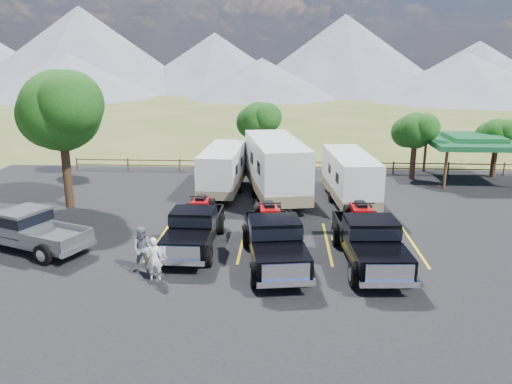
# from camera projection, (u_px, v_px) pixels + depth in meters

# --- Properties ---
(ground) EXTENTS (320.00, 320.00, 0.00)m
(ground) POSITION_uv_depth(u_px,v_px,m) (284.00, 280.00, 19.70)
(ground) COLOR #4E5D27
(ground) RESTS_ON ground
(asphalt_lot) EXTENTS (44.00, 34.00, 0.04)m
(asphalt_lot) POSITION_uv_depth(u_px,v_px,m) (285.00, 250.00, 22.59)
(asphalt_lot) COLOR black
(asphalt_lot) RESTS_ON ground
(stall_lines) EXTENTS (12.12, 5.50, 0.01)m
(stall_lines) POSITION_uv_depth(u_px,v_px,m) (285.00, 242.00, 23.54)
(stall_lines) COLOR yellow
(stall_lines) RESTS_ON asphalt_lot
(tree_big_nw) EXTENTS (5.54, 5.18, 7.84)m
(tree_big_nw) POSITION_uv_depth(u_px,v_px,m) (60.00, 111.00, 27.61)
(tree_big_nw) COLOR black
(tree_big_nw) RESTS_ON ground
(tree_ne_a) EXTENTS (3.11, 2.92, 4.76)m
(tree_ne_a) POSITION_uv_depth(u_px,v_px,m) (415.00, 131.00, 34.65)
(tree_ne_a) COLOR black
(tree_ne_a) RESTS_ON ground
(tree_ne_b) EXTENTS (2.77, 2.59, 4.27)m
(tree_ne_b) POSITION_uv_depth(u_px,v_px,m) (497.00, 134.00, 35.37)
(tree_ne_b) COLOR black
(tree_ne_b) RESTS_ON ground
(tree_north) EXTENTS (3.46, 3.24, 5.25)m
(tree_north) POSITION_uv_depth(u_px,v_px,m) (259.00, 121.00, 37.10)
(tree_north) COLOR black
(tree_north) RESTS_ON ground
(tree_nw_small) EXTENTS (2.59, 2.43, 3.85)m
(tree_nw_small) POSITION_uv_depth(u_px,v_px,m) (65.00, 137.00, 36.23)
(tree_nw_small) COLOR black
(tree_nw_small) RESTS_ON ground
(rail_fence) EXTENTS (36.12, 0.12, 1.00)m
(rail_fence) POSITION_uv_depth(u_px,v_px,m) (312.00, 165.00, 37.24)
(rail_fence) COLOR brown
(rail_fence) RESTS_ON ground
(pavilion) EXTENTS (6.20, 6.20, 3.22)m
(pavilion) POSITION_uv_depth(u_px,v_px,m) (473.00, 141.00, 34.60)
(pavilion) COLOR brown
(pavilion) RESTS_ON ground
(mountain_range) EXTENTS (209.00, 71.00, 20.00)m
(mountain_range) POSITION_uv_depth(u_px,v_px,m) (255.00, 58.00, 120.04)
(mountain_range) COLOR slate
(mountain_range) RESTS_ON ground
(rig_left) EXTENTS (2.26, 6.25, 2.08)m
(rig_left) POSITION_uv_depth(u_px,v_px,m) (195.00, 226.00, 22.72)
(rig_left) COLOR black
(rig_left) RESTS_ON asphalt_lot
(rig_center) EXTENTS (3.15, 6.96, 2.24)m
(rig_center) POSITION_uv_depth(u_px,v_px,m) (274.00, 238.00, 21.03)
(rig_center) COLOR black
(rig_center) RESTS_ON asphalt_lot
(rig_right) EXTENTS (2.72, 6.87, 2.25)m
(rig_right) POSITION_uv_depth(u_px,v_px,m) (369.00, 238.00, 21.00)
(rig_right) COLOR black
(rig_right) RESTS_ON asphalt_lot
(trailer_left) EXTENTS (2.47, 8.41, 2.92)m
(trailer_left) POSITION_uv_depth(u_px,v_px,m) (223.00, 170.00, 31.45)
(trailer_left) COLOR silver
(trailer_left) RESTS_ON asphalt_lot
(trailer_center) EXTENTS (4.32, 10.50, 3.64)m
(trailer_center) POSITION_uv_depth(u_px,v_px,m) (276.00, 168.00, 30.26)
(trailer_center) COLOR silver
(trailer_center) RESTS_ON asphalt_lot
(trailer_right) EXTENTS (2.84, 8.56, 2.96)m
(trailer_right) POSITION_uv_depth(u_px,v_px,m) (350.00, 178.00, 29.34)
(trailer_right) COLOR silver
(trailer_right) RESTS_ON asphalt_lot
(pickup_silver) EXTENTS (6.54, 4.20, 1.87)m
(pickup_silver) POSITION_uv_depth(u_px,v_px,m) (27.00, 229.00, 22.39)
(pickup_silver) COLOR slate
(pickup_silver) RESTS_ON asphalt_lot
(person_a) EXTENTS (0.71, 0.54, 1.76)m
(person_a) POSITION_uv_depth(u_px,v_px,m) (154.00, 259.00, 19.38)
(person_a) COLOR white
(person_a) RESTS_ON asphalt_lot
(person_b) EXTENTS (0.99, 0.81, 1.89)m
(person_b) POSITION_uv_depth(u_px,v_px,m) (143.00, 249.00, 20.14)
(person_b) COLOR slate
(person_b) RESTS_ON asphalt_lot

